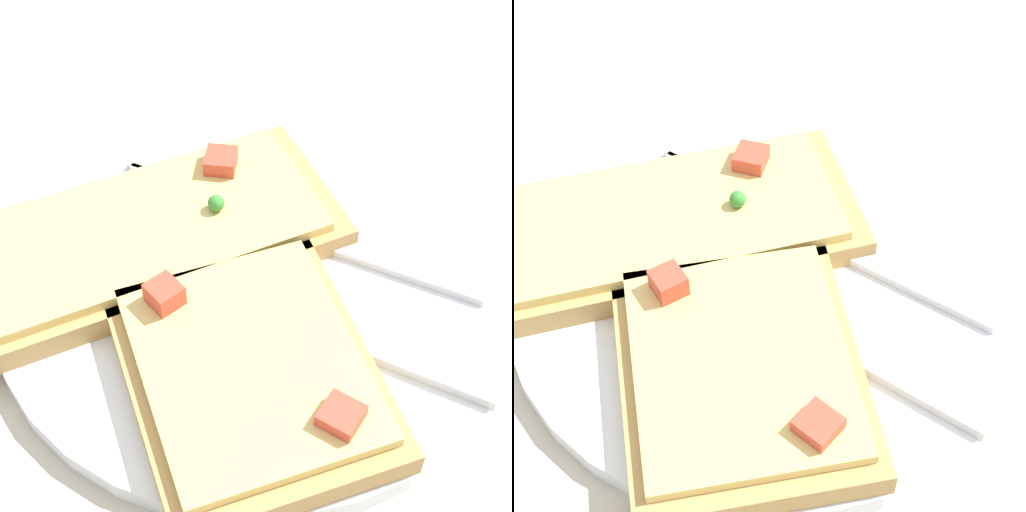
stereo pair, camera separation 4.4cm
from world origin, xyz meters
The scene contains 7 objects.
ground_plane centered at (0.00, 0.00, 0.00)m, with size 4.00×4.00×0.00m, color #BCB29E.
plate centered at (0.00, 0.00, 0.01)m, with size 0.28×0.28×0.01m.
fork centered at (-0.02, 0.03, 0.01)m, with size 0.20×0.11×0.01m.
knife centered at (0.05, 0.00, 0.01)m, with size 0.20×0.10×0.01m.
pizza_slice_main centered at (-0.05, -0.03, 0.02)m, with size 0.15×0.22×0.03m.
pizza_slice_corner centered at (0.05, -0.05, 0.02)m, with size 0.17×0.15×0.03m.
crumb_scatter centered at (-0.01, 0.01, 0.02)m, with size 0.12×0.06×0.01m.
Camera 2 is at (0.25, -0.15, 0.36)m, focal length 60.00 mm.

